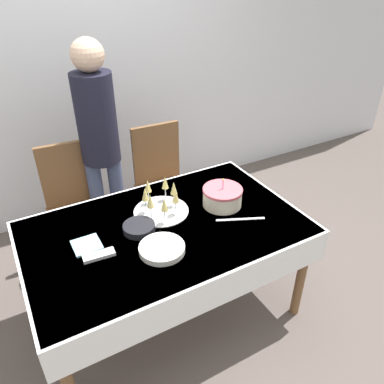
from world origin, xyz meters
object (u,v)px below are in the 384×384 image
Objects in this scene: plate_stack_main at (162,249)px; dining_chair_far_left at (75,202)px; dining_chair_far_right at (162,179)px; plate_stack_dessert at (139,228)px; champagne_tray at (161,200)px; person_standing at (99,135)px; birthday_cake at (222,197)px.

dining_chair_far_left is at bearing 103.51° from plate_stack_main.
plate_stack_dessert is at bearing -123.17° from dining_chair_far_right.
dining_chair_far_left is at bearing -179.99° from dining_chair_far_right.
plate_stack_main is at bearing -80.50° from plate_stack_dessert.
plate_stack_main is (-0.16, -0.35, -0.07)m from champagne_tray.
plate_stack_main is at bearing -76.49° from dining_chair_far_left.
plate_stack_main is 0.15× the size of person_standing.
dining_chair_far_right is at bearing 0.01° from dining_chair_far_left.
dining_chair_far_left reaches higher than plate_stack_main.
plate_stack_dessert is at bearing -75.34° from dining_chair_far_left.
birthday_cake is at bearing -85.88° from dining_chair_far_right.
dining_chair_far_left is 1.00× the size of dining_chair_far_right.
dining_chair_far_left is at bearing 134.36° from birthday_cake.
dining_chair_far_left is 0.83m from champagne_tray.
birthday_cake reaches higher than plate_stack_dessert.
dining_chair_far_right is at bearing 94.12° from birthday_cake.
plate_stack_dessert is (-0.51, -0.79, 0.21)m from dining_chair_far_right.
plate_stack_dessert is (0.21, -0.79, 0.21)m from dining_chair_far_left.
dining_chair_far_right is 5.15× the size of plate_stack_dessert.
champagne_tray is 0.75m from person_standing.
birthday_cake is at bearing -45.64° from dining_chair_far_left.
person_standing is at bearing 175.81° from dining_chair_far_right.
dining_chair_far_right is 0.79m from champagne_tray.
dining_chair_far_right is 0.66m from person_standing.
dining_chair_far_right is at bearing -4.19° from person_standing.
birthday_cake reaches higher than champagne_tray.
person_standing is (0.01, 1.05, 0.27)m from plate_stack_main.
champagne_tray is 1.37× the size of plate_stack_main.
dining_chair_far_right is at bearing 56.83° from plate_stack_dessert.
plate_stack_dessert is 0.11× the size of person_standing.
plate_stack_dessert is at bearing -149.48° from champagne_tray.
person_standing is (-0.15, 0.71, 0.20)m from champagne_tray.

